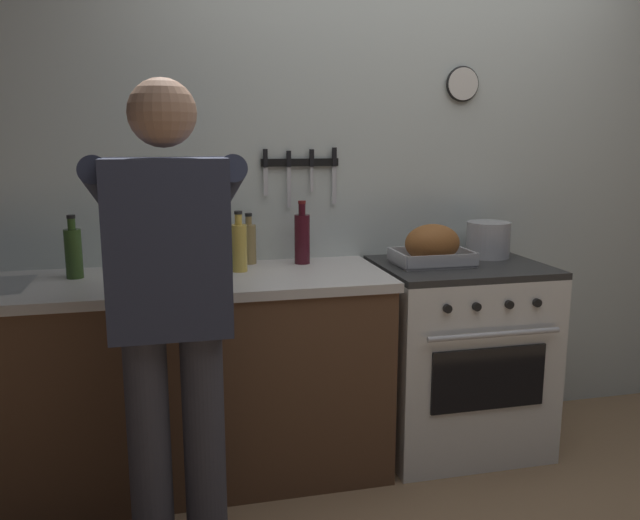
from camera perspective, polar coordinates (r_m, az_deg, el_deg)
wall_back at (r=3.25m, az=6.45°, el=7.64°), size 6.00×0.13×2.60m
counter_block at (r=2.89m, az=-14.92°, el=-10.28°), size 2.03×0.65×0.90m
stove at (r=3.17m, az=12.14°, el=-8.31°), size 0.76×0.67×0.90m
person_cook at (r=2.13m, az=-13.17°, el=-3.80°), size 0.51×0.63×1.66m
roasting_pan at (r=3.00m, az=9.99°, el=1.23°), size 0.35×0.26×0.19m
stock_pot at (r=3.24m, az=14.77°, el=1.78°), size 0.21×0.21×0.17m
cutting_board at (r=2.64m, az=-12.34°, el=-1.88°), size 0.36×0.24×0.02m
bottle_olive_oil at (r=2.86m, az=-21.15°, el=0.68°), size 0.07×0.07×0.27m
bottle_dish_soap at (r=2.83m, az=-9.32°, el=0.69°), size 0.06×0.06×0.21m
bottle_wine_red at (r=2.97m, az=-1.61°, el=2.03°), size 0.07×0.07×0.29m
bottle_cooking_oil at (r=2.82m, az=-7.24°, el=1.22°), size 0.07×0.07×0.27m
bottle_vinegar at (r=2.99m, az=-6.35°, el=1.54°), size 0.07×0.07×0.24m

